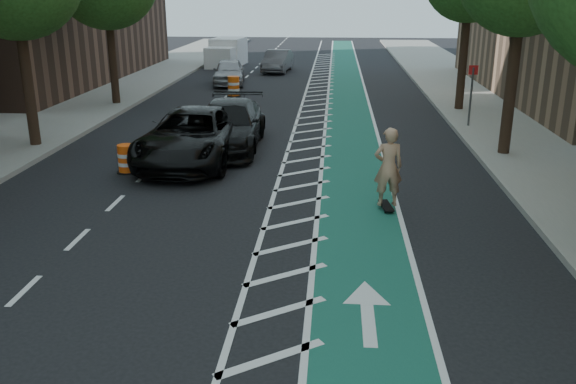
# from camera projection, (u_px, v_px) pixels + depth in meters

# --- Properties ---
(ground) EXTENTS (120.00, 120.00, 0.00)m
(ground) POSITION_uv_depth(u_px,v_px,m) (222.00, 244.00, 13.12)
(ground) COLOR black
(ground) RESTS_ON ground
(bike_lane) EXTENTS (2.00, 90.00, 0.01)m
(bike_lane) POSITION_uv_depth(u_px,v_px,m) (351.00, 139.00, 22.36)
(bike_lane) COLOR #175046
(bike_lane) RESTS_ON ground
(buffer_strip) EXTENTS (1.40, 90.00, 0.01)m
(buffer_strip) POSITION_uv_depth(u_px,v_px,m) (311.00, 138.00, 22.47)
(buffer_strip) COLOR silver
(buffer_strip) RESTS_ON ground
(sidewalk_right) EXTENTS (5.00, 90.00, 0.15)m
(sidewalk_right) POSITION_uv_depth(u_px,v_px,m) (533.00, 140.00, 21.86)
(sidewalk_right) COLOR gray
(sidewalk_right) RESTS_ON ground
(sidewalk_left) EXTENTS (5.00, 90.00, 0.15)m
(sidewalk_left) POSITION_uv_depth(u_px,v_px,m) (23.00, 131.00, 23.25)
(sidewalk_left) COLOR gray
(sidewalk_left) RESTS_ON ground
(curb_right) EXTENTS (0.12, 90.00, 0.16)m
(curb_right) POSITION_uv_depth(u_px,v_px,m) (464.00, 139.00, 22.04)
(curb_right) COLOR gray
(curb_right) RESTS_ON ground
(curb_left) EXTENTS (0.12, 90.00, 0.16)m
(curb_left) POSITION_uv_depth(u_px,v_px,m) (85.00, 132.00, 23.07)
(curb_left) COLOR gray
(curb_left) RESTS_ON ground
(sign_post) EXTENTS (0.35, 0.08, 2.47)m
(sign_post) POSITION_uv_depth(u_px,v_px,m) (471.00, 95.00, 23.49)
(sign_post) COLOR #4C4C4C
(sign_post) RESTS_ON ground
(skateboard) EXTENTS (0.36, 0.87, 0.11)m
(skateboard) POSITION_uv_depth(u_px,v_px,m) (386.00, 206.00, 15.18)
(skateboard) COLOR black
(skateboard) RESTS_ON ground
(skateboarder) EXTENTS (0.78, 0.57, 1.97)m
(skateboarder) POSITION_uv_depth(u_px,v_px,m) (388.00, 167.00, 14.86)
(skateboarder) COLOR tan
(skateboarder) RESTS_ON skateboard
(suv_near) EXTENTS (2.88, 5.99, 1.65)m
(suv_near) POSITION_uv_depth(u_px,v_px,m) (192.00, 136.00, 19.19)
(suv_near) COLOR black
(suv_near) RESTS_ON ground
(suv_far) EXTENTS (2.34, 5.54, 1.59)m
(suv_far) POSITION_uv_depth(u_px,v_px,m) (228.00, 126.00, 20.80)
(suv_far) COLOR black
(suv_far) RESTS_ON ground
(car_silver) EXTENTS (2.20, 4.42, 1.45)m
(car_silver) POSITION_uv_depth(u_px,v_px,m) (229.00, 72.00, 35.01)
(car_silver) COLOR #A1A0A6
(car_silver) RESTS_ON ground
(car_grey) EXTENTS (1.86, 4.39, 1.41)m
(car_grey) POSITION_uv_depth(u_px,v_px,m) (277.00, 61.00, 40.35)
(car_grey) COLOR #535256
(car_grey) RESTS_ON ground
(box_truck) EXTENTS (2.45, 4.74, 1.90)m
(box_truck) POSITION_uv_depth(u_px,v_px,m) (227.00, 53.00, 43.60)
(box_truck) COLOR white
(box_truck) RESTS_ON ground
(barrel_a) EXTENTS (0.62, 0.62, 0.85)m
(barrel_a) POSITION_uv_depth(u_px,v_px,m) (126.00, 159.00, 18.14)
(barrel_a) COLOR #FF530D
(barrel_a) RESTS_ON ground
(barrel_b) EXTENTS (0.75, 0.75, 1.02)m
(barrel_b) POSITION_uv_depth(u_px,v_px,m) (226.00, 119.00, 23.40)
(barrel_b) COLOR orange
(barrel_b) RESTS_ON ground
(barrel_c) EXTENTS (0.74, 0.74, 1.02)m
(barrel_c) POSITION_uv_depth(u_px,v_px,m) (234.00, 87.00, 31.13)
(barrel_c) COLOR #DE530B
(barrel_c) RESTS_ON ground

